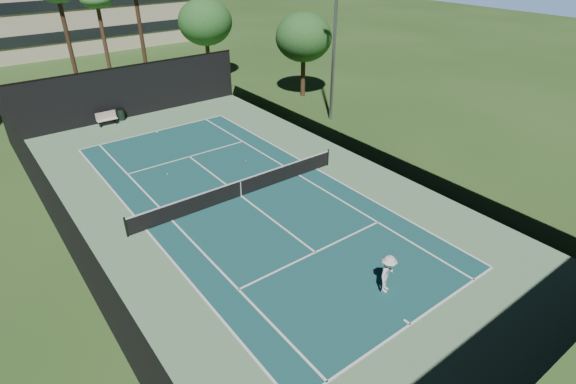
% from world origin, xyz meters
% --- Properties ---
extents(ground, '(160.00, 160.00, 0.00)m').
position_xyz_m(ground, '(0.00, 0.00, 0.00)').
color(ground, '#2B4E1D').
rests_on(ground, ground).
extents(apron_slab, '(18.00, 32.00, 0.01)m').
position_xyz_m(apron_slab, '(0.00, 0.00, 0.01)').
color(apron_slab, '#638E63').
rests_on(apron_slab, ground).
extents(court_surface, '(10.97, 23.77, 0.01)m').
position_xyz_m(court_surface, '(0.00, 0.00, 0.01)').
color(court_surface, '#184C4D').
rests_on(court_surface, ground).
extents(court_lines, '(11.07, 23.87, 0.01)m').
position_xyz_m(court_lines, '(0.00, 0.00, 0.02)').
color(court_lines, white).
rests_on(court_lines, ground).
extents(tennis_net, '(12.90, 0.10, 1.10)m').
position_xyz_m(tennis_net, '(0.00, 0.00, 0.56)').
color(tennis_net, black).
rests_on(tennis_net, ground).
extents(fence, '(18.04, 32.05, 4.03)m').
position_xyz_m(fence, '(0.00, 0.06, 2.01)').
color(fence, black).
rests_on(fence, ground).
extents(player, '(1.28, 1.04, 1.72)m').
position_xyz_m(player, '(0.68, -10.04, 0.86)').
color(player, silver).
rests_on(player, ground).
extents(tennis_ball_b, '(0.06, 0.06, 0.06)m').
position_xyz_m(tennis_ball_b, '(-3.77, 1.29, 0.03)').
color(tennis_ball_b, '#D5E935').
rests_on(tennis_ball_b, ground).
extents(tennis_ball_c, '(0.06, 0.06, 0.06)m').
position_xyz_m(tennis_ball_c, '(2.61, 3.64, 0.03)').
color(tennis_ball_c, '#BFDC32').
rests_on(tennis_ball_c, ground).
extents(tennis_ball_d, '(0.07, 0.07, 0.07)m').
position_xyz_m(tennis_ball_d, '(-2.18, 4.94, 0.04)').
color(tennis_ball_d, '#CEF237').
rests_on(tennis_ball_d, ground).
extents(park_bench, '(1.50, 0.45, 1.02)m').
position_xyz_m(park_bench, '(-2.40, 15.36, 0.55)').
color(park_bench, beige).
rests_on(park_bench, ground).
extents(trash_bin, '(0.56, 0.56, 0.95)m').
position_xyz_m(trash_bin, '(-1.17, 15.74, 0.48)').
color(trash_bin, black).
rests_on(trash_bin, ground).
extents(palm_b, '(2.80, 2.80, 8.42)m').
position_xyz_m(palm_b, '(1.50, 26.00, 7.36)').
color(palm_b, '#4F3322').
rests_on(palm_b, ground).
extents(decid_tree_a, '(5.12, 5.12, 7.62)m').
position_xyz_m(decid_tree_a, '(10.00, 22.00, 5.42)').
color(decid_tree_a, '#4B3220').
rests_on(decid_tree_a, ground).
extents(decid_tree_b, '(4.80, 4.80, 7.14)m').
position_xyz_m(decid_tree_b, '(14.00, 12.00, 5.08)').
color(decid_tree_b, '#4D3521').
rests_on(decid_tree_b, ground).
extents(campus_building, '(40.50, 12.50, 8.30)m').
position_xyz_m(campus_building, '(0.00, 45.98, 4.21)').
color(campus_building, beige).
rests_on(campus_building, ground).
extents(light_pole, '(0.90, 0.25, 12.22)m').
position_xyz_m(light_pole, '(12.00, 6.00, 6.46)').
color(light_pole, gray).
rests_on(light_pole, ground).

